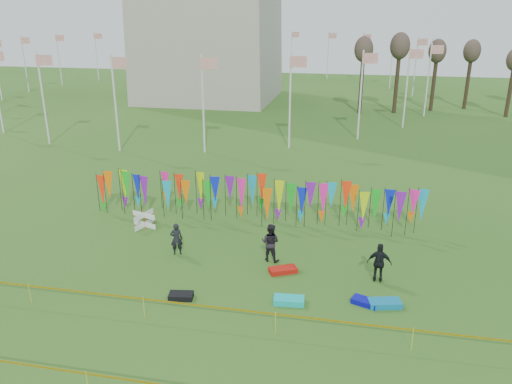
% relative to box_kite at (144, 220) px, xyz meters
% --- Properties ---
extents(ground, '(160.00, 160.00, 0.00)m').
position_rel_box_kite_xyz_m(ground, '(5.45, -5.41, -0.44)').
color(ground, '#295217').
rests_on(ground, ground).
extents(flagpole_ring, '(57.40, 56.16, 8.00)m').
position_rel_box_kite_xyz_m(flagpole_ring, '(-8.55, 42.59, 3.56)').
color(flagpole_ring, silver).
rests_on(flagpole_ring, ground).
extents(banner_row, '(18.64, 0.64, 2.47)m').
position_rel_box_kite_xyz_m(banner_row, '(5.73, 2.16, 1.15)').
color(banner_row, black).
rests_on(banner_row, ground).
extents(caution_tape_near, '(26.00, 0.02, 0.90)m').
position_rel_box_kite_xyz_m(caution_tape_near, '(5.23, -8.07, 0.34)').
color(caution_tape_near, '#E8BF04').
rests_on(caution_tape_near, ground).
extents(caution_tape_far, '(26.00, 0.02, 0.90)m').
position_rel_box_kite_xyz_m(caution_tape_far, '(5.23, -12.32, 0.34)').
color(caution_tape_far, '#E8BF04').
rests_on(caution_tape_far, ground).
extents(box_kite, '(0.79, 0.79, 0.88)m').
position_rel_box_kite_xyz_m(box_kite, '(0.00, 0.00, 0.00)').
color(box_kite, red).
rests_on(box_kite, ground).
extents(person_left, '(0.70, 0.60, 1.62)m').
position_rel_box_kite_xyz_m(person_left, '(2.87, -2.70, 0.37)').
color(person_left, black).
rests_on(person_left, ground).
extents(person_mid, '(0.99, 0.71, 1.86)m').
position_rel_box_kite_xyz_m(person_mid, '(7.44, -2.44, 0.49)').
color(person_mid, black).
rests_on(person_mid, ground).
extents(person_right, '(1.10, 0.68, 1.80)m').
position_rel_box_kite_xyz_m(person_right, '(12.41, -3.44, 0.46)').
color(person_right, black).
rests_on(person_right, ground).
extents(kite_bag_turquoise, '(1.29, 0.72, 0.25)m').
position_rel_box_kite_xyz_m(kite_bag_turquoise, '(8.82, -5.96, -0.32)').
color(kite_bag_turquoise, '#0CC2BE').
rests_on(kite_bag_turquoise, ground).
extents(kite_bag_blue, '(1.15, 0.86, 0.22)m').
position_rel_box_kite_xyz_m(kite_bag_blue, '(11.85, -5.42, -0.33)').
color(kite_bag_blue, '#0A0AAA').
rests_on(kite_bag_blue, ground).
extents(kite_bag_red, '(1.37, 1.06, 0.23)m').
position_rel_box_kite_xyz_m(kite_bag_red, '(8.21, -3.49, -0.33)').
color(kite_bag_red, red).
rests_on(kite_bag_red, ground).
extents(kite_bag_black, '(1.07, 0.72, 0.23)m').
position_rel_box_kite_xyz_m(kite_bag_black, '(4.41, -6.49, -0.32)').
color(kite_bag_black, black).
rests_on(kite_bag_black, ground).
extents(kite_bag_teal, '(1.41, 0.91, 0.25)m').
position_rel_box_kite_xyz_m(kite_bag_teal, '(12.63, -5.40, -0.32)').
color(kite_bag_teal, '#0C75A8').
rests_on(kite_bag_teal, ground).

